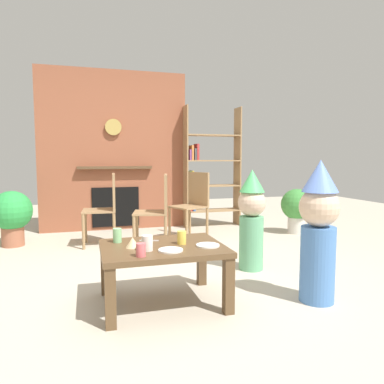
{
  "coord_description": "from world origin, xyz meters",
  "views": [
    {
      "loc": [
        -0.87,
        -3.06,
        1.1
      ],
      "look_at": [
        0.15,
        0.4,
        0.75
      ],
      "focal_mm": 33.84,
      "sensor_mm": 36.0,
      "label": 1
    }
  ],
  "objects_px": {
    "paper_cup_far_left": "(147,243)",
    "potted_plant_tall": "(297,207)",
    "paper_plate_front": "(171,250)",
    "paper_cup_near_right": "(182,238)",
    "paper_cup_near_left": "(117,235)",
    "dining_chair_left": "(106,205)",
    "child_with_cone_hat": "(319,228)",
    "paper_plate_rear": "(208,245)",
    "dining_chair_middle": "(158,207)",
    "dining_chair_right": "(193,201)",
    "coffee_table": "(163,255)",
    "potted_plant_short": "(12,214)",
    "birthday_cake_slice": "(133,242)",
    "child_in_pink": "(252,217)",
    "bookshelf": "(208,171)",
    "paper_cup_center": "(141,250)"
  },
  "relations": [
    {
      "from": "paper_cup_near_left",
      "to": "dining_chair_left",
      "type": "relative_size",
      "value": 0.12
    },
    {
      "from": "birthday_cake_slice",
      "to": "paper_cup_near_right",
      "type": "bearing_deg",
      "value": 0.29
    },
    {
      "from": "paper_plate_front",
      "to": "potted_plant_tall",
      "type": "relative_size",
      "value": 0.27
    },
    {
      "from": "paper_cup_near_right",
      "to": "paper_cup_far_left",
      "type": "relative_size",
      "value": 0.92
    },
    {
      "from": "dining_chair_left",
      "to": "potted_plant_short",
      "type": "distance_m",
      "value": 1.17
    },
    {
      "from": "coffee_table",
      "to": "paper_cup_far_left",
      "type": "height_order",
      "value": "paper_cup_far_left"
    },
    {
      "from": "paper_cup_near_left",
      "to": "paper_plate_front",
      "type": "distance_m",
      "value": 0.5
    },
    {
      "from": "paper_cup_near_right",
      "to": "dining_chair_right",
      "type": "bearing_deg",
      "value": 71.12
    },
    {
      "from": "paper_plate_front",
      "to": "potted_plant_short",
      "type": "height_order",
      "value": "potted_plant_short"
    },
    {
      "from": "paper_cup_far_left",
      "to": "birthday_cake_slice",
      "type": "relative_size",
      "value": 1.08
    },
    {
      "from": "bookshelf",
      "to": "dining_chair_right",
      "type": "relative_size",
      "value": 2.11
    },
    {
      "from": "paper_cup_far_left",
      "to": "dining_chair_middle",
      "type": "xyz_separation_m",
      "value": [
        0.42,
        1.75,
        0.01
      ]
    },
    {
      "from": "paper_cup_far_left",
      "to": "potted_plant_tall",
      "type": "xyz_separation_m",
      "value": [
        2.52,
        2.07,
        -0.11
      ]
    },
    {
      "from": "paper_plate_front",
      "to": "birthday_cake_slice",
      "type": "height_order",
      "value": "birthday_cake_slice"
    },
    {
      "from": "dining_chair_right",
      "to": "paper_plate_front",
      "type": "bearing_deg",
      "value": 45.06
    },
    {
      "from": "paper_cup_near_right",
      "to": "dining_chair_right",
      "type": "distance_m",
      "value": 2.18
    },
    {
      "from": "paper_plate_rear",
      "to": "child_in_pink",
      "type": "xyz_separation_m",
      "value": [
        0.69,
        0.69,
        0.07
      ]
    },
    {
      "from": "bookshelf",
      "to": "paper_cup_far_left",
      "type": "bearing_deg",
      "value": -116.28
    },
    {
      "from": "child_with_cone_hat",
      "to": "potted_plant_tall",
      "type": "xyz_separation_m",
      "value": [
        1.25,
        2.25,
        -0.19
      ]
    },
    {
      "from": "child_with_cone_hat",
      "to": "dining_chair_left",
      "type": "distance_m",
      "value": 2.71
    },
    {
      "from": "paper_plate_rear",
      "to": "dining_chair_right",
      "type": "xyz_separation_m",
      "value": [
        0.54,
        2.18,
        0.06
      ]
    },
    {
      "from": "coffee_table",
      "to": "paper_cup_near_right",
      "type": "xyz_separation_m",
      "value": [
        0.15,
        0.0,
        0.12
      ]
    },
    {
      "from": "paper_cup_near_right",
      "to": "birthday_cake_slice",
      "type": "bearing_deg",
      "value": -179.71
    },
    {
      "from": "coffee_table",
      "to": "paper_cup_far_left",
      "type": "bearing_deg",
      "value": -139.09
    },
    {
      "from": "paper_cup_center",
      "to": "child_in_pink",
      "type": "xyz_separation_m",
      "value": [
        1.2,
        0.84,
        0.03
      ]
    },
    {
      "from": "birthday_cake_slice",
      "to": "child_with_cone_hat",
      "type": "height_order",
      "value": "child_with_cone_hat"
    },
    {
      "from": "paper_cup_near_right",
      "to": "dining_chair_right",
      "type": "relative_size",
      "value": 0.11
    },
    {
      "from": "bookshelf",
      "to": "child_in_pink",
      "type": "distance_m",
      "value": 2.34
    },
    {
      "from": "paper_plate_rear",
      "to": "dining_chair_middle",
      "type": "height_order",
      "value": "dining_chair_middle"
    },
    {
      "from": "paper_cup_far_left",
      "to": "dining_chair_left",
      "type": "xyz_separation_m",
      "value": [
        -0.17,
        2.12,
        0.01
      ]
    },
    {
      "from": "paper_cup_near_right",
      "to": "dining_chair_middle",
      "type": "height_order",
      "value": "dining_chair_middle"
    },
    {
      "from": "child_with_cone_hat",
      "to": "paper_cup_far_left",
      "type": "bearing_deg",
      "value": 6.51
    },
    {
      "from": "child_in_pink",
      "to": "child_with_cone_hat",
      "type": "bearing_deg",
      "value": 68.56
    },
    {
      "from": "child_in_pink",
      "to": "potted_plant_tall",
      "type": "xyz_separation_m",
      "value": [
        1.38,
        1.38,
        -0.14
      ]
    },
    {
      "from": "paper_cup_near_right",
      "to": "potted_plant_short",
      "type": "distance_m",
      "value": 2.77
    },
    {
      "from": "paper_plate_front",
      "to": "potted_plant_tall",
      "type": "height_order",
      "value": "potted_plant_tall"
    },
    {
      "from": "paper_plate_rear",
      "to": "dining_chair_right",
      "type": "distance_m",
      "value": 2.25
    },
    {
      "from": "paper_cup_center",
      "to": "dining_chair_left",
      "type": "relative_size",
      "value": 0.1
    },
    {
      "from": "coffee_table",
      "to": "paper_plate_front",
      "type": "distance_m",
      "value": 0.19
    },
    {
      "from": "paper_cup_far_left",
      "to": "potted_plant_tall",
      "type": "height_order",
      "value": "potted_plant_tall"
    },
    {
      "from": "paper_cup_near_left",
      "to": "potted_plant_tall",
      "type": "xyz_separation_m",
      "value": [
        2.7,
        1.76,
        -0.11
      ]
    },
    {
      "from": "coffee_table",
      "to": "dining_chair_middle",
      "type": "bearing_deg",
      "value": 80.12
    },
    {
      "from": "paper_cup_near_left",
      "to": "paper_cup_far_left",
      "type": "relative_size",
      "value": 1.01
    },
    {
      "from": "paper_cup_far_left",
      "to": "potted_plant_tall",
      "type": "distance_m",
      "value": 3.26
    },
    {
      "from": "coffee_table",
      "to": "dining_chair_left",
      "type": "distance_m",
      "value": 2.03
    },
    {
      "from": "paper_cup_far_left",
      "to": "paper_plate_rear",
      "type": "height_order",
      "value": "paper_cup_far_left"
    },
    {
      "from": "birthday_cake_slice",
      "to": "potted_plant_tall",
      "type": "relative_size",
      "value": 0.15
    },
    {
      "from": "paper_plate_front",
      "to": "potted_plant_short",
      "type": "bearing_deg",
      "value": 120.72
    },
    {
      "from": "bookshelf",
      "to": "paper_cup_near_left",
      "type": "height_order",
      "value": "bookshelf"
    },
    {
      "from": "dining_chair_right",
      "to": "potted_plant_short",
      "type": "relative_size",
      "value": 1.31
    }
  ]
}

